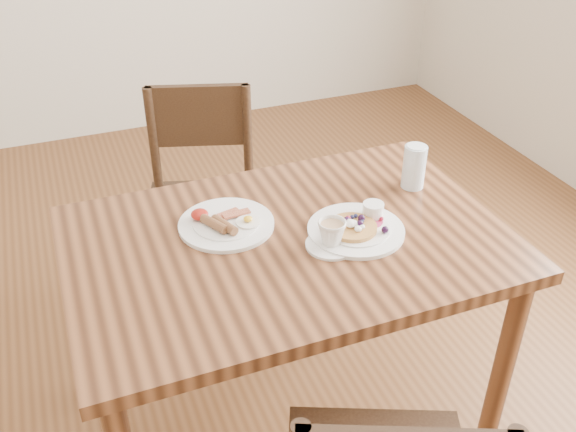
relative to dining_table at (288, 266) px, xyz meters
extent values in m
plane|color=brown|center=(0.00, 0.00, -0.65)|extent=(5.00, 5.00, 0.00)
cube|color=brown|center=(0.00, 0.00, 0.08)|extent=(1.20, 0.80, 0.04)
cylinder|color=brown|center=(0.54, -0.34, -0.30)|extent=(0.06, 0.06, 0.71)
cylinder|color=brown|center=(0.54, 0.34, -0.30)|extent=(0.06, 0.06, 0.71)
cylinder|color=brown|center=(-0.54, 0.34, -0.30)|extent=(0.06, 0.06, 0.71)
cube|color=#372414|center=(-0.08, 0.67, -0.20)|extent=(0.53, 0.53, 0.04)
cylinder|color=#372414|center=(-0.31, 0.56, -0.44)|extent=(0.04, 0.04, 0.43)
cylinder|color=#372414|center=(0.04, 0.45, -0.44)|extent=(0.04, 0.04, 0.43)
cylinder|color=#372414|center=(-0.20, 0.90, -0.44)|extent=(0.04, 0.04, 0.43)
cylinder|color=#372414|center=(0.14, 0.79, -0.44)|extent=(0.04, 0.04, 0.43)
cylinder|color=#372414|center=(0.14, 0.79, 0.01)|extent=(0.04, 0.04, 0.43)
cylinder|color=#372414|center=(-0.20, 0.90, 0.01)|extent=(0.04, 0.04, 0.43)
cube|color=#372414|center=(-0.02, 0.86, 0.11)|extent=(0.37, 0.14, 0.24)
cylinder|color=white|center=(0.19, -0.04, 0.10)|extent=(0.27, 0.27, 0.01)
cylinder|color=white|center=(0.19, -0.04, 0.11)|extent=(0.19, 0.19, 0.01)
cylinder|color=#B22D59|center=(0.24, -0.03, 0.12)|extent=(0.07, 0.07, 0.00)
cylinder|color=#C68C47|center=(0.17, -0.05, 0.12)|extent=(0.14, 0.14, 0.01)
ellipsoid|color=white|center=(0.17, -0.05, 0.14)|extent=(0.03, 0.03, 0.02)
ellipsoid|color=white|center=(0.18, -0.08, 0.13)|extent=(0.02, 0.02, 0.01)
cylinder|color=white|center=(0.26, -0.01, 0.13)|extent=(0.06, 0.06, 0.04)
cylinder|color=#591E07|center=(0.26, -0.01, 0.15)|extent=(0.05, 0.05, 0.00)
sphere|color=black|center=(0.20, -0.03, 0.14)|extent=(0.02, 0.02, 0.02)
sphere|color=#1E234C|center=(0.20, -0.01, 0.13)|extent=(0.01, 0.01, 0.01)
sphere|color=#1E234C|center=(0.18, 0.00, 0.13)|extent=(0.01, 0.01, 0.01)
sphere|color=#B21938|center=(0.17, -0.02, 0.13)|extent=(0.02, 0.02, 0.02)
sphere|color=black|center=(0.15, -0.03, 0.14)|extent=(0.02, 0.02, 0.02)
sphere|color=#1E234C|center=(0.15, -0.06, 0.13)|extent=(0.01, 0.01, 0.01)
sphere|color=black|center=(0.18, -0.05, 0.14)|extent=(0.02, 0.02, 0.02)
sphere|color=#1E234C|center=(0.20, -0.05, 0.13)|extent=(0.01, 0.01, 0.01)
sphere|color=#1E234C|center=(0.25, -0.09, 0.12)|extent=(0.01, 0.01, 0.01)
sphere|color=#B21938|center=(0.27, -0.05, 0.12)|extent=(0.01, 0.01, 0.01)
sphere|color=black|center=(0.26, -0.01, 0.12)|extent=(0.02, 0.02, 0.02)
sphere|color=#1E234C|center=(0.24, 0.02, 0.12)|extent=(0.01, 0.01, 0.01)
cylinder|color=white|center=(-0.14, 0.12, 0.10)|extent=(0.27, 0.27, 0.01)
cylinder|color=white|center=(-0.14, 0.12, 0.11)|extent=(0.19, 0.19, 0.01)
cylinder|color=brown|center=(-0.18, 0.10, 0.13)|extent=(0.06, 0.10, 0.03)
cylinder|color=brown|center=(-0.16, 0.08, 0.13)|extent=(0.06, 0.10, 0.03)
cube|color=maroon|center=(-0.13, 0.15, 0.12)|extent=(0.08, 0.04, 0.01)
cube|color=maroon|center=(-0.11, 0.13, 0.12)|extent=(0.08, 0.03, 0.01)
cylinder|color=white|center=(-0.09, 0.09, 0.12)|extent=(0.07, 0.07, 0.00)
ellipsoid|color=yellow|center=(-0.09, 0.09, 0.13)|extent=(0.03, 0.03, 0.01)
ellipsoid|color=#A5190F|center=(-0.21, 0.16, 0.13)|extent=(0.05, 0.05, 0.03)
cylinder|color=white|center=(0.09, -0.08, 0.10)|extent=(0.14, 0.14, 0.01)
imported|color=white|center=(0.09, -0.08, 0.14)|extent=(0.11, 0.11, 0.07)
cylinder|color=tan|center=(0.09, -0.08, 0.17)|extent=(0.07, 0.07, 0.00)
cylinder|color=silver|center=(0.46, 0.12, 0.17)|extent=(0.07, 0.07, 0.14)
camera|label=1|loc=(-0.53, -1.34, 1.10)|focal=40.00mm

